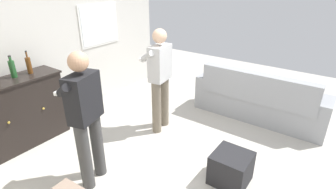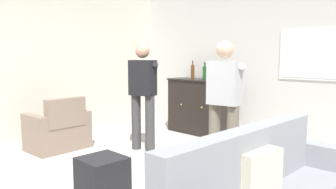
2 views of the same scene
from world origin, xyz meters
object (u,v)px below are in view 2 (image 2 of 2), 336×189
(sideboard_cabinet, at_px, (199,106))
(person_standing_left, at_px, (143,92))
(ottoman, at_px, (102,176))
(bottle_spirits_clear, at_px, (214,73))
(person_standing_right, at_px, (224,100))
(armchair, at_px, (59,132))
(bottle_wine_green, at_px, (205,72))
(bottle_liquor_amber, at_px, (193,72))

(sideboard_cabinet, height_order, person_standing_left, person_standing_left)
(ottoman, bearing_deg, bottle_spirits_clear, 104.31)
(person_standing_right, bearing_deg, bottle_spirits_clear, 131.27)
(armchair, distance_m, bottle_spirits_clear, 2.89)
(bottle_wine_green, relative_size, person_standing_right, 0.19)
(bottle_spirits_clear, xyz_separation_m, person_standing_left, (-0.22, -1.52, -0.25))
(bottle_spirits_clear, bearing_deg, bottle_wine_green, 174.34)
(sideboard_cabinet, xyz_separation_m, bottle_liquor_amber, (-0.18, 0.00, 0.66))
(sideboard_cabinet, relative_size, person_standing_left, 0.77)
(sideboard_cabinet, distance_m, ottoman, 3.13)
(person_standing_left, bearing_deg, bottle_liquor_amber, 99.98)
(bottle_wine_green, distance_m, ottoman, 3.28)
(armchair, xyz_separation_m, bottle_liquor_amber, (0.71, 2.45, 0.91))
(bottle_liquor_amber, bearing_deg, armchair, -106.12)
(bottle_liquor_amber, height_order, ottoman, bottle_liquor_amber)
(armchair, distance_m, person_standing_left, 1.51)
(bottle_liquor_amber, xyz_separation_m, ottoman, (1.24, -2.93, -0.99))
(armchair, height_order, sideboard_cabinet, sideboard_cabinet)
(armchair, height_order, bottle_spirits_clear, bottle_spirits_clear)
(bottle_liquor_amber, distance_m, ottoman, 3.33)
(bottle_liquor_amber, relative_size, ottoman, 0.78)
(sideboard_cabinet, distance_m, bottle_liquor_amber, 0.69)
(person_standing_left, height_order, person_standing_right, same)
(person_standing_left, bearing_deg, bottle_spirits_clear, 81.59)
(bottle_wine_green, bearing_deg, ottoman, -71.81)
(person_standing_left, bearing_deg, ottoman, -55.67)
(person_standing_left, relative_size, person_standing_right, 1.00)
(bottle_liquor_amber, height_order, bottle_spirits_clear, bottle_liquor_amber)
(bottle_spirits_clear, relative_size, person_standing_right, 0.20)
(armchair, bearing_deg, sideboard_cabinet, 70.09)
(sideboard_cabinet, bearing_deg, bottle_wine_green, 29.88)
(armchair, bearing_deg, person_standing_left, 44.44)
(ottoman, height_order, person_standing_left, person_standing_left)
(person_standing_left, bearing_deg, bottle_wine_green, 89.99)
(bottle_spirits_clear, xyz_separation_m, person_standing_right, (1.27, -1.45, -0.25))
(bottle_wine_green, bearing_deg, person_standing_left, -90.01)
(person_standing_left, xyz_separation_m, person_standing_right, (1.50, 0.07, 0.00))
(armchair, relative_size, bottle_spirits_clear, 2.67)
(bottle_spirits_clear, xyz_separation_m, ottoman, (0.75, -2.95, -0.98))
(bottle_wine_green, xyz_separation_m, ottoman, (0.98, -2.97, -0.99))
(sideboard_cabinet, xyz_separation_m, person_standing_right, (1.58, -1.42, 0.41))
(armchair, relative_size, ottoman, 2.04)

